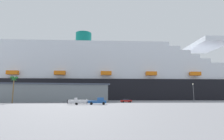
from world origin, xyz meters
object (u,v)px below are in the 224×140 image
at_px(small_boat_on_trailer, 80,102).
at_px(street_lamp, 193,90).
at_px(pickup_truck, 98,101).
at_px(parked_car_red_hatchback, 126,101).
at_px(parked_car_yellow_taxi, 64,100).
at_px(cruise_ship, 124,78).
at_px(palm_tree, 14,81).

distance_m(small_boat_on_trailer, street_lamp, 52.82).
bearing_deg(pickup_truck, street_lamp, 26.52).
bearing_deg(street_lamp, parked_car_red_hatchback, 176.92).
relative_size(small_boat_on_trailer, parked_car_yellow_taxi, 1.65).
height_order(cruise_ship, palm_tree, cruise_ship).
distance_m(parked_car_yellow_taxi, parked_car_red_hatchback, 32.02).
distance_m(pickup_truck, small_boat_on_trailer, 5.67).
bearing_deg(palm_tree, parked_car_red_hatchback, 8.30).
bearing_deg(parked_car_red_hatchback, pickup_truck, -118.40).
xyz_separation_m(small_boat_on_trailer, palm_tree, (-27.13, 16.15, 7.69)).
bearing_deg(palm_tree, pickup_truck, -26.37).
distance_m(cruise_ship, parked_car_yellow_taxi, 74.25).
xyz_separation_m(cruise_ship, parked_car_red_hatchback, (-10.03, -73.66, -17.79)).
height_order(small_boat_on_trailer, parked_car_yellow_taxi, small_boat_on_trailer).
bearing_deg(palm_tree, parked_car_yellow_taxi, 51.06).
bearing_deg(parked_car_red_hatchback, cruise_ship, 82.24).
bearing_deg(street_lamp, small_boat_on_trailer, -156.35).
xyz_separation_m(cruise_ship, parked_car_yellow_taxi, (-39.22, -60.48, -17.79)).
distance_m(cruise_ship, pickup_truck, 100.62).
bearing_deg(cruise_ship, parked_car_yellow_taxi, -122.96).
distance_m(palm_tree, parked_car_red_hatchback, 46.30).
height_order(palm_tree, street_lamp, palm_tree).
height_order(cruise_ship, pickup_truck, cruise_ship).
xyz_separation_m(street_lamp, parked_car_yellow_taxi, (-59.36, 14.80, -4.62)).
relative_size(pickup_truck, parked_car_yellow_taxi, 1.18).
xyz_separation_m(street_lamp, parked_car_red_hatchback, (-30.18, 1.62, -4.62)).
bearing_deg(pickup_truck, palm_tree, 153.63).
xyz_separation_m(palm_tree, parked_car_yellow_taxi, (15.97, 19.76, -7.82)).
distance_m(pickup_truck, palm_tree, 37.39).
height_order(street_lamp, parked_car_yellow_taxi, street_lamp).
relative_size(pickup_truck, parked_car_red_hatchback, 1.13).
distance_m(cruise_ship, parked_car_red_hatchback, 76.44).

